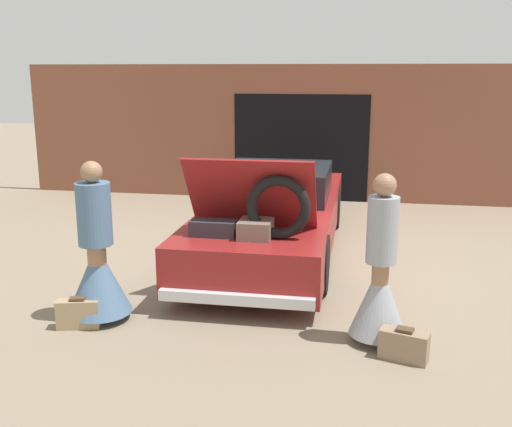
% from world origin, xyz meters
% --- Properties ---
extents(ground_plane, '(40.00, 40.00, 0.00)m').
position_xyz_m(ground_plane, '(0.00, 0.00, 0.00)').
color(ground_plane, '#7F705B').
extents(garage_wall_back, '(12.00, 0.14, 2.80)m').
position_xyz_m(garage_wall_back, '(0.00, 3.87, 1.39)').
color(garage_wall_back, brown).
rests_on(garage_wall_back, ground_plane).
extents(car, '(1.84, 5.40, 1.71)m').
position_xyz_m(car, '(0.00, 0.00, 0.58)').
color(car, maroon).
rests_on(car, ground_plane).
extents(person_left, '(0.70, 0.70, 1.76)m').
position_xyz_m(person_left, '(-1.50, -2.83, 0.62)').
color(person_left, '#997051').
rests_on(person_left, ground_plane).
extents(person_right, '(0.58, 0.58, 1.72)m').
position_xyz_m(person_right, '(1.50, -2.87, 0.62)').
color(person_right, '#997051').
rests_on(person_right, ground_plane).
extents(suitcase_beside_left_person, '(0.47, 0.26, 0.34)m').
position_xyz_m(suitcase_beside_left_person, '(-1.62, -3.10, 0.16)').
color(suitcase_beside_left_person, '#9E8460').
rests_on(suitcase_beside_left_person, ground_plane).
extents(suitcase_beside_right_person, '(0.49, 0.30, 0.32)m').
position_xyz_m(suitcase_beside_right_person, '(1.74, -3.23, 0.15)').
color(suitcase_beside_right_person, '#8C7259').
rests_on(suitcase_beside_right_person, ground_plane).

